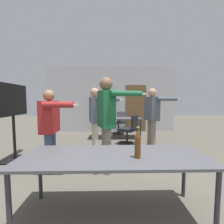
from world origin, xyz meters
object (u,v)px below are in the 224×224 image
object	(u,v)px
person_far_watching	(50,123)
person_center_tall	(107,115)
tv_screen	(13,113)
person_near_casual	(152,113)
person_right_polo	(95,114)
office_chair_mid_tucked	(120,123)
office_chair_near_pushed	(129,131)
beer_bottle	(138,143)

from	to	relation	value
person_far_watching	person_center_tall	bearing A→B (deg)	87.50
tv_screen	person_near_casual	size ratio (longest dim) A/B	1.02
person_right_polo	person_far_watching	size ratio (longest dim) A/B	1.07
person_right_polo	office_chair_mid_tucked	bearing A→B (deg)	146.17
person_right_polo	office_chair_mid_tucked	size ratio (longest dim) A/B	1.81
office_chair_near_pushed	person_right_polo	bearing A→B (deg)	160.64
office_chair_mid_tucked	person_right_polo	bearing A→B (deg)	-135.66
person_right_polo	beer_bottle	size ratio (longest dim) A/B	4.90
person_far_watching	beer_bottle	bearing A→B (deg)	49.18
person_right_polo	person_near_casual	world-z (taller)	person_near_casual
person_center_tall	beer_bottle	world-z (taller)	person_center_tall
person_near_casual	office_chair_mid_tucked	bearing A→B (deg)	-170.96
person_right_polo	person_far_watching	bearing A→B (deg)	-53.91
beer_bottle	person_near_casual	bearing A→B (deg)	70.30
tv_screen	person_far_watching	distance (m)	1.21
person_center_tall	office_chair_near_pushed	world-z (taller)	person_center_tall
person_far_watching	beer_bottle	xyz separation A→B (m)	(1.44, -1.25, -0.04)
tv_screen	office_chair_near_pushed	size ratio (longest dim) A/B	1.89
person_right_polo	office_chair_near_pushed	size ratio (longest dim) A/B	1.83
person_center_tall	office_chair_near_pushed	size ratio (longest dim) A/B	1.95
person_far_watching	office_chair_near_pushed	world-z (taller)	person_far_watching
office_chair_near_pushed	person_center_tall	bearing A→B (deg)	-168.88
tv_screen	beer_bottle	size ratio (longest dim) A/B	5.06
tv_screen	person_far_watching	bearing A→B (deg)	-118.12
beer_bottle	tv_screen	bearing A→B (deg)	144.00
person_center_tall	person_near_casual	world-z (taller)	person_center_tall
tv_screen	beer_bottle	bearing A→B (deg)	-126.00
tv_screen	person_right_polo	world-z (taller)	tv_screen
person_near_casual	beer_bottle	distance (m)	2.66
person_right_polo	office_chair_mid_tucked	world-z (taller)	person_right_polo
person_center_tall	office_chair_mid_tucked	distance (m)	3.35
tv_screen	office_chair_mid_tucked	world-z (taller)	tv_screen
office_chair_mid_tucked	beer_bottle	size ratio (longest dim) A/B	2.71
tv_screen	person_right_polo	distance (m)	1.88
person_near_casual	office_chair_near_pushed	distance (m)	0.96
person_far_watching	tv_screen	bearing A→B (deg)	-117.99
person_far_watching	office_chair_mid_tucked	xyz separation A→B (m)	(1.57, 3.20, -0.50)
person_right_polo	office_chair_near_pushed	world-z (taller)	person_right_polo
office_chair_near_pushed	beer_bottle	world-z (taller)	beer_bottle
person_far_watching	beer_bottle	distance (m)	1.90
beer_bottle	office_chair_mid_tucked	bearing A→B (deg)	88.35
person_center_tall	person_near_casual	bearing A→B (deg)	116.68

